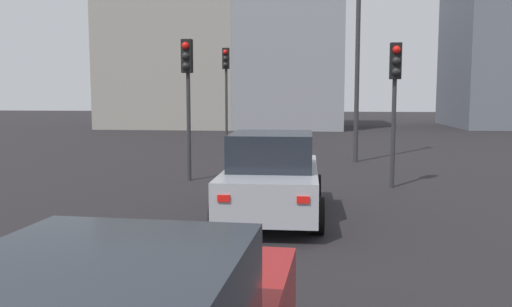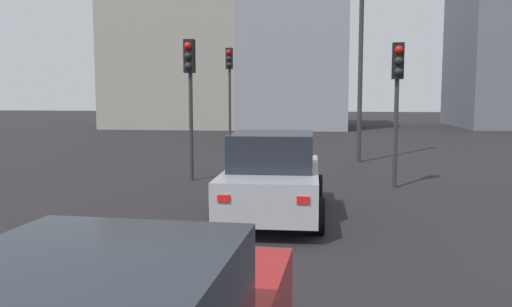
{
  "view_description": "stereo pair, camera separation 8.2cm",
  "coord_description": "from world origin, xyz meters",
  "px_view_note": "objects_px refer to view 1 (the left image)",
  "views": [
    {
      "loc": [
        -0.69,
        -0.95,
        2.35
      ],
      "look_at": [
        7.53,
        0.06,
        1.45
      ],
      "focal_mm": 37.28,
      "sensor_mm": 36.0,
      "label": 1
    },
    {
      "loc": [
        -0.68,
        -1.04,
        2.35
      ],
      "look_at": [
        7.53,
        0.06,
        1.45
      ],
      "focal_mm": 37.28,
      "sensor_mm": 36.0,
      "label": 2
    }
  ],
  "objects_px": {
    "car_silver_lead": "(272,177)",
    "traffic_light_near_right": "(187,80)",
    "street_lamp_kerbside": "(358,11)",
    "traffic_light_near_left": "(226,77)",
    "traffic_light_far_left": "(395,84)"
  },
  "relations": [
    {
      "from": "car_silver_lead",
      "to": "traffic_light_near_right",
      "type": "distance_m",
      "value": 5.32
    },
    {
      "from": "traffic_light_near_right",
      "to": "street_lamp_kerbside",
      "type": "bearing_deg",
      "value": 140.85
    },
    {
      "from": "traffic_light_near_left",
      "to": "traffic_light_near_right",
      "type": "bearing_deg",
      "value": 5.7
    },
    {
      "from": "traffic_light_near_right",
      "to": "traffic_light_far_left",
      "type": "relative_size",
      "value": 1.06
    },
    {
      "from": "traffic_light_near_left",
      "to": "street_lamp_kerbside",
      "type": "relative_size",
      "value": 0.48
    },
    {
      "from": "car_silver_lead",
      "to": "traffic_light_far_left",
      "type": "distance_m",
      "value": 4.92
    },
    {
      "from": "traffic_light_far_left",
      "to": "street_lamp_kerbside",
      "type": "xyz_separation_m",
      "value": [
        5.35,
        0.6,
        2.62
      ]
    },
    {
      "from": "traffic_light_near_right",
      "to": "traffic_light_far_left",
      "type": "bearing_deg",
      "value": 90.8
    },
    {
      "from": "traffic_light_near_left",
      "to": "traffic_light_far_left",
      "type": "distance_m",
      "value": 10.88
    },
    {
      "from": "traffic_light_near_left",
      "to": "traffic_light_far_left",
      "type": "height_order",
      "value": "traffic_light_near_left"
    },
    {
      "from": "traffic_light_near_right",
      "to": "street_lamp_kerbside",
      "type": "distance_m",
      "value": 7.31
    },
    {
      "from": "car_silver_lead",
      "to": "street_lamp_kerbside",
      "type": "xyz_separation_m",
      "value": [
        8.97,
        -2.16,
        4.48
      ]
    },
    {
      "from": "traffic_light_near_left",
      "to": "traffic_light_near_right",
      "type": "distance_m",
      "value": 8.62
    },
    {
      "from": "car_silver_lead",
      "to": "street_lamp_kerbside",
      "type": "bearing_deg",
      "value": -14.91
    },
    {
      "from": "traffic_light_near_right",
      "to": "street_lamp_kerbside",
      "type": "height_order",
      "value": "street_lamp_kerbside"
    }
  ]
}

